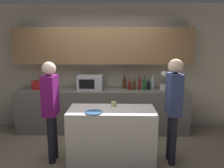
# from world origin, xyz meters

# --- Properties ---
(ground_plane) EXTENTS (14.00, 14.00, 0.00)m
(ground_plane) POSITION_xyz_m (0.00, 0.00, 0.00)
(ground_plane) COLOR #7F705B
(back_wall) EXTENTS (6.40, 0.40, 2.70)m
(back_wall) POSITION_xyz_m (0.00, 1.66, 1.54)
(back_wall) COLOR #B2A893
(back_wall) RESTS_ON ground_plane
(back_counter) EXTENTS (3.60, 0.62, 0.92)m
(back_counter) POSITION_xyz_m (0.00, 1.39, 0.46)
(back_counter) COLOR #6B665B
(back_counter) RESTS_ON ground_plane
(kitchen_island) EXTENTS (1.35, 0.60, 0.88)m
(kitchen_island) POSITION_xyz_m (0.23, 0.13, 0.44)
(kitchen_island) COLOR beige
(kitchen_island) RESTS_ON ground_plane
(microwave) EXTENTS (0.52, 0.39, 0.30)m
(microwave) POSITION_xyz_m (-0.26, 1.39, 1.07)
(microwave) COLOR #B7BABC
(microwave) RESTS_ON back_counter
(toaster) EXTENTS (0.26, 0.16, 0.18)m
(toaster) POSITION_xyz_m (-1.36, 1.39, 1.01)
(toaster) COLOR #B21E19
(toaster) RESTS_ON back_counter
(potted_plant) EXTENTS (0.14, 0.14, 0.40)m
(potted_plant) POSITION_xyz_m (1.29, 1.39, 1.12)
(potted_plant) COLOR silver
(potted_plant) RESTS_ON back_counter
(bottle_0) EXTENTS (0.07, 0.07, 0.29)m
(bottle_0) POSITION_xyz_m (0.47, 1.50, 1.03)
(bottle_0) COLOR #472814
(bottle_0) RESTS_ON back_counter
(bottle_1) EXTENTS (0.08, 0.08, 0.24)m
(bottle_1) POSITION_xyz_m (0.57, 1.37, 1.01)
(bottle_1) COLOR maroon
(bottle_1) RESTS_ON back_counter
(bottle_2) EXTENTS (0.06, 0.06, 0.25)m
(bottle_2) POSITION_xyz_m (0.67, 1.38, 1.01)
(bottle_2) COLOR #472814
(bottle_2) RESTS_ON back_counter
(bottle_3) EXTENTS (0.06, 0.06, 0.32)m
(bottle_3) POSITION_xyz_m (0.78, 1.38, 1.04)
(bottle_3) COLOR maroon
(bottle_3) RESTS_ON back_counter
(bottle_4) EXTENTS (0.08, 0.08, 0.28)m
(bottle_4) POSITION_xyz_m (0.88, 1.35, 1.03)
(bottle_4) COLOR #194723
(bottle_4) RESTS_ON back_counter
(bottle_5) EXTENTS (0.07, 0.07, 0.22)m
(bottle_5) POSITION_xyz_m (0.98, 1.42, 1.01)
(bottle_5) COLOR black
(bottle_5) RESTS_ON back_counter
(bottle_6) EXTENTS (0.08, 0.08, 0.29)m
(bottle_6) POSITION_xyz_m (1.07, 1.50, 1.03)
(bottle_6) COLOR silver
(bottle_6) RESTS_ON back_counter
(plate_on_island) EXTENTS (0.26, 0.26, 0.01)m
(plate_on_island) POSITION_xyz_m (-0.03, -0.06, 0.89)
(plate_on_island) COLOR #2D5684
(plate_on_island) RESTS_ON kitchen_island
(cup_0) EXTENTS (0.09, 0.09, 0.08)m
(cup_0) POSITION_xyz_m (0.26, 0.27, 0.92)
(cup_0) COLOR #C8C16E
(cup_0) RESTS_ON kitchen_island
(person_left) EXTENTS (0.21, 0.34, 1.62)m
(person_left) POSITION_xyz_m (-0.73, 0.14, 0.96)
(person_left) COLOR black
(person_left) RESTS_ON ground_plane
(person_center) EXTENTS (0.22, 0.34, 1.66)m
(person_center) POSITION_xyz_m (1.18, 0.14, 0.99)
(person_center) COLOR black
(person_center) RESTS_ON ground_plane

